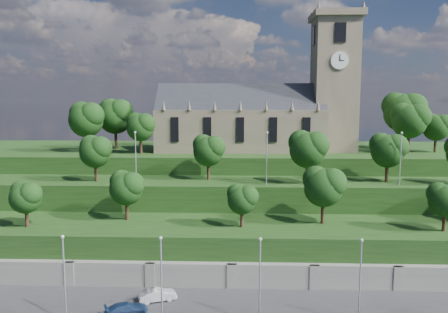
{
  "coord_description": "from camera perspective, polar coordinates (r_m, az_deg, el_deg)",
  "views": [
    {
      "loc": [
        -4.1,
        -39.63,
        24.7
      ],
      "look_at": [
        -6.61,
        30.0,
        15.8
      ],
      "focal_mm": 35.0,
      "sensor_mm": 36.0,
      "label": 1
    }
  ],
  "objects": [
    {
      "name": "retaining_wall",
      "position": [
        56.32,
        6.32,
        -15.98
      ],
      "size": [
        160.0,
        2.1,
        5.0
      ],
      "color": "slate",
      "rests_on": "ground"
    },
    {
      "name": "embankment_lower",
      "position": [
        61.37,
        5.92,
        -12.47
      ],
      "size": [
        160.0,
        12.0,
        8.0
      ],
      "primitive_type": "cube",
      "color": "#183612",
      "rests_on": "ground"
    },
    {
      "name": "embankment_upper",
      "position": [
        71.25,
        5.35,
        -7.97
      ],
      "size": [
        160.0,
        10.0,
        12.0
      ],
      "primitive_type": "cube",
      "color": "#183612",
      "rests_on": "ground"
    },
    {
      "name": "hilltop",
      "position": [
        91.36,
        4.61,
        -3.6
      ],
      "size": [
        160.0,
        32.0,
        15.0
      ],
      "primitive_type": "cube",
      "color": "#183612",
      "rests_on": "ground"
    },
    {
      "name": "church",
      "position": [
        85.78,
        5.36,
        5.79
      ],
      "size": [
        38.6,
        12.35,
        27.6
      ],
      "color": "#695C49",
      "rests_on": "hilltop"
    },
    {
      "name": "trees_lower",
      "position": [
        59.85,
        9.8,
        -4.26
      ],
      "size": [
        67.94,
        8.71,
        7.91
      ],
      "color": "black",
      "rests_on": "embankment_lower"
    },
    {
      "name": "trees_upper",
      "position": [
        68.75,
        9.64,
        0.95
      ],
      "size": [
        62.25,
        8.23,
        8.29
      ],
      "color": "black",
      "rests_on": "embankment_upper"
    },
    {
      "name": "trees_hilltop",
      "position": [
        85.48,
        6.04,
        5.25
      ],
      "size": [
        72.35,
        16.38,
        11.47
      ],
      "color": "black",
      "rests_on": "hilltop"
    },
    {
      "name": "lamp_posts_promenade",
      "position": [
        45.66,
        4.71,
        -15.24
      ],
      "size": [
        60.36,
        0.36,
        9.21
      ],
      "color": "#B2B2B7",
      "rests_on": "promenade"
    },
    {
      "name": "lamp_posts_upper",
      "position": [
        66.25,
        5.6,
        0.29
      ],
      "size": [
        40.36,
        0.36,
        8.14
      ],
      "color": "#B2B2B7",
      "rests_on": "embankment_upper"
    },
    {
      "name": "car_middle",
      "position": [
        52.82,
        -8.68,
        -17.41
      ],
      "size": [
        4.56,
        2.92,
        1.42
      ],
      "primitive_type": "imported",
      "rotation": [
        0.0,
        0.0,
        1.93
      ],
      "color": "#A4A5A9",
      "rests_on": "promenade"
    },
    {
      "name": "car_right",
      "position": [
        50.38,
        -12.65,
        -18.85
      ],
      "size": [
        4.89,
        3.57,
        1.32
      ],
      "primitive_type": "imported",
      "rotation": [
        0.0,
        0.0,
        2.0
      ],
      "color": "#15294C",
      "rests_on": "promenade"
    }
  ]
}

